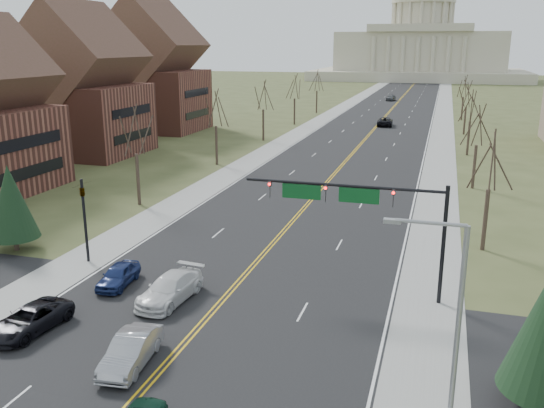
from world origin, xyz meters
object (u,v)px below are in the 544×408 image
Objects in this scene: signal_mast at (358,203)px; car_far_nb at (385,121)px; car_far_sb at (391,98)px; car_sb_inner_lead at (131,351)px; car_sb_outer_lead at (30,319)px; signal_left at (84,211)px; car_sb_inner_second at (170,289)px; car_sb_outer_second at (118,275)px; street_light at (450,327)px.

car_far_nb is at bearing 94.44° from signal_mast.
signal_mast is 2.49× the size of car_far_sb.
car_sb_inner_lead is 0.93× the size of car_sb_outer_lead.
car_sb_inner_second is (8.53, -4.31, -2.92)m from signal_left.
signal_mast reaches higher than car_far_sb.
car_sb_inner_second is at bearing -21.18° from car_sb_outer_second.
car_sb_outer_lead is 0.83× the size of car_far_nb.
car_sb_inner_lead is at bearing -128.29° from signal_mast.
street_light is 1.86× the size of car_far_sb.
signal_left is at bearing 77.20° from car_far_nb.
signal_left is 10.78m from car_sb_outer_lead.
signal_mast is at bearing -78.14° from car_far_sb.
car_sb_inner_second is at bearing 149.66° from street_light.
signal_left is 27.78m from street_light.
car_sb_outer_second is at bearing -35.85° from signal_left.
car_far_sb is at bearing 95.97° from street_light.
street_light is at bearing -24.86° from car_sb_inner_second.
car_far_sb reaches higher than car_far_nb.
street_light is at bearing -33.03° from car_sb_outer_second.
signal_left is (-18.95, 0.00, -2.05)m from signal_mast.
car_sb_inner_second is 133.37m from car_far_sb.
car_sb_inner_lead is (9.97, -11.37, -2.95)m from signal_left.
car_sb_outer_second is (4.33, -3.13, -3.02)m from signal_left.
car_sb_inner_second is 4.37m from car_sb_outer_second.
street_light reaches higher than car_sb_outer_lead.
signal_mast reaches higher than car_sb_inner_second.
signal_mast is at bearing 91.11° from car_far_nb.
signal_mast is 3.00× the size of car_sb_outer_second.
street_light is 1.97× the size of car_sb_inner_lead.
signal_mast is 77.93m from car_far_nb.
signal_left is 10.00m from car_sb_inner_second.
car_sb_outer_lead is (-15.91, -9.90, -5.07)m from signal_mast.
signal_mast is 2.46× the size of car_sb_outer_lead.
car_sb_inner_second is (-15.70, 9.19, -4.43)m from street_light.
signal_mast reaches higher than car_far_nb.
signal_left is 1.31× the size of car_sb_inner_lead.
signal_mast is at bearing 6.57° from car_sb_outer_second.
car_far_sb is at bearing 83.93° from car_sb_inner_lead.
car_sb_inner_lead is at bearing -48.76° from signal_left.
car_far_sb reaches higher than car_sb_outer_lead.
car_sb_inner_lead is 0.85× the size of car_sb_inner_second.
street_light reaches higher than car_sb_inner_lead.
car_far_sb is at bearing 85.86° from signal_left.
signal_mast reaches higher than car_sb_inner_lead.
car_far_nb is at bearing 92.41° from car_sb_inner_second.
signal_left is at bearing 113.41° from car_sb_outer_lead.
car_far_nb is at bearing 78.41° from car_sb_outer_second.
street_light is 1.53× the size of car_far_nb.
car_far_nb is at bearing 80.54° from signal_left.
street_light reaches higher than car_sb_inner_second.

